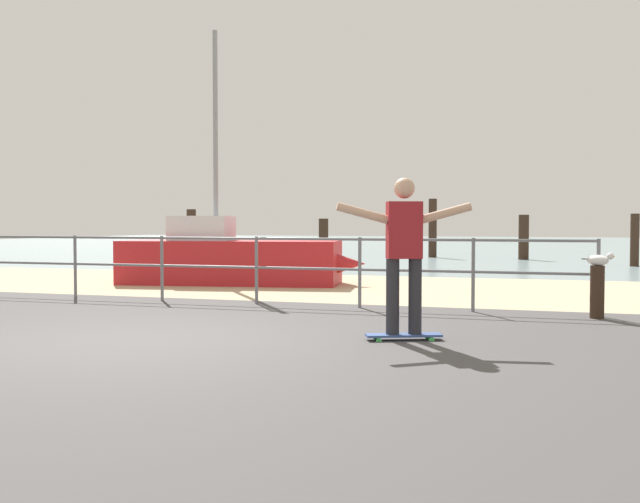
# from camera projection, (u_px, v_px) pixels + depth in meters

# --- Properties ---
(ground_plane) EXTENTS (24.00, 10.00, 0.04)m
(ground_plane) POSITION_uv_depth(u_px,v_px,m) (87.00, 359.00, 6.84)
(ground_plane) COLOR #474444
(ground_plane) RESTS_ON ground
(beach_strip) EXTENTS (24.00, 6.00, 0.04)m
(beach_strip) POSITION_uv_depth(u_px,v_px,m) (335.00, 287.00, 14.44)
(beach_strip) COLOR tan
(beach_strip) RESTS_ON ground
(sea_surface) EXTENTS (72.00, 50.00, 0.04)m
(sea_surface) POSITION_uv_depth(u_px,v_px,m) (480.00, 245.00, 41.06)
(sea_surface) COLOR #849EA3
(sea_surface) RESTS_ON ground
(railing_fence) EXTENTS (13.10, 0.05, 1.05)m
(railing_fence) POSITION_uv_depth(u_px,v_px,m) (162.00, 258.00, 11.76)
(railing_fence) COLOR slate
(railing_fence) RESTS_ON ground
(sailboat) EXTENTS (5.06, 2.10, 5.13)m
(sailboat) POSITION_uv_depth(u_px,v_px,m) (238.00, 259.00, 14.94)
(sailboat) COLOR #B21E23
(sailboat) RESTS_ON ground
(skateboard) EXTENTS (0.81, 0.50, 0.08)m
(skateboard) POSITION_uv_depth(u_px,v_px,m) (404.00, 336.00, 7.80)
(skateboard) COLOR #334C8C
(skateboard) RESTS_ON ground
(skateboarder) EXTENTS (1.37, 0.65, 1.65)m
(skateboarder) POSITION_uv_depth(u_px,v_px,m) (404.00, 246.00, 7.76)
(skateboarder) COLOR #26262B
(skateboarder) RESTS_ON skateboard
(bollard_short) EXTENTS (0.18, 0.18, 0.71)m
(bollard_short) POSITION_uv_depth(u_px,v_px,m) (597.00, 293.00, 9.56)
(bollard_short) COLOR #332319
(bollard_short) RESTS_ON ground
(seagull) EXTENTS (0.40, 0.35, 0.18)m
(seagull) POSITION_uv_depth(u_px,v_px,m) (599.00, 260.00, 9.53)
(seagull) COLOR white
(seagull) RESTS_ON bollard_short
(groyne_post_0) EXTENTS (0.28, 0.28, 1.67)m
(groyne_post_0) POSITION_uv_depth(u_px,v_px,m) (191.00, 237.00, 22.49)
(groyne_post_0) COLOR #332319
(groyne_post_0) RESTS_ON ground
(groyne_post_1) EXTENTS (0.32, 0.32, 1.40)m
(groyne_post_1) POSITION_uv_depth(u_px,v_px,m) (324.00, 240.00, 24.65)
(groyne_post_1) COLOR #332319
(groyne_post_1) RESTS_ON ground
(groyne_post_2) EXTENTS (0.29, 0.29, 2.12)m
(groyne_post_2) POSITION_uv_depth(u_px,v_px,m) (433.00, 228.00, 26.43)
(groyne_post_2) COLOR #332319
(groyne_post_2) RESTS_ON ground
(groyne_post_3) EXTENTS (0.34, 0.34, 1.53)m
(groyne_post_3) POSITION_uv_depth(u_px,v_px,m) (524.00, 237.00, 24.86)
(groyne_post_3) COLOR #332319
(groyne_post_3) RESTS_ON ground
(groyne_post_4) EXTENTS (0.24, 0.24, 1.52)m
(groyne_post_4) POSITION_uv_depth(u_px,v_px,m) (635.00, 240.00, 20.97)
(groyne_post_4) COLOR #332319
(groyne_post_4) RESTS_ON ground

